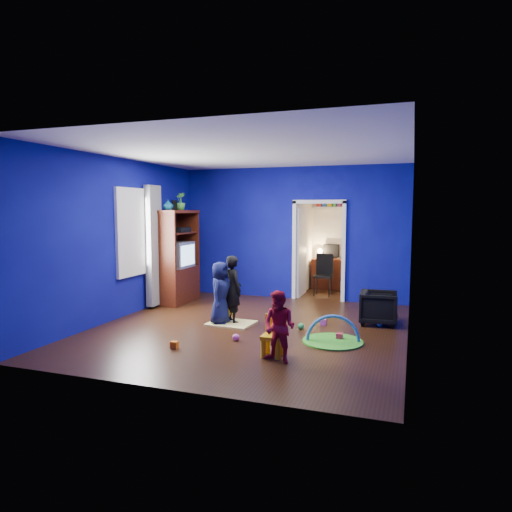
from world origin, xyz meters
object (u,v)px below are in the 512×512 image
(kid_chair, at_px, (273,338))
(folding_chair, at_px, (323,276))
(child_black, at_px, (233,289))
(toddler_red, at_px, (279,327))
(hopper_ball, at_px, (223,310))
(tv_armoire, at_px, (176,257))
(vase, at_px, (168,205))
(child_navy, at_px, (220,293))
(play_mat, at_px, (333,341))
(crt_tv, at_px, (178,255))
(armchair, at_px, (379,308))
(study_desk, at_px, (330,274))

(kid_chair, height_order, folding_chair, folding_chair)
(kid_chair, bearing_deg, child_black, 126.80)
(kid_chair, bearing_deg, toddler_red, -54.05)
(hopper_ball, bearing_deg, tv_armoire, 143.40)
(vase, bearing_deg, kid_chair, -39.83)
(child_navy, distance_m, play_mat, 2.14)
(tv_armoire, distance_m, folding_chair, 3.36)
(crt_tv, bearing_deg, armchair, -7.19)
(child_black, xyz_separation_m, tv_armoire, (-1.81, 1.26, 0.39))
(play_mat, distance_m, study_desk, 4.71)
(toddler_red, bearing_deg, child_navy, 148.43)
(kid_chair, bearing_deg, crt_tv, 135.64)
(child_navy, relative_size, study_desk, 1.23)
(child_navy, bearing_deg, vase, 53.79)
(armchair, height_order, crt_tv, crt_tv)
(armchair, height_order, toddler_red, toddler_red)
(toddler_red, bearing_deg, armchair, 80.98)
(crt_tv, xyz_separation_m, study_desk, (2.76, 2.75, -0.65))
(child_black, relative_size, hopper_ball, 3.20)
(hopper_ball, bearing_deg, crt_tv, 142.70)
(vase, relative_size, play_mat, 0.24)
(kid_chair, distance_m, folding_chair, 4.59)
(tv_armoire, bearing_deg, toddler_red, -43.64)
(vase, xyz_separation_m, play_mat, (3.64, -1.57, -2.06))
(tv_armoire, height_order, crt_tv, tv_armoire)
(crt_tv, bearing_deg, hopper_ball, -37.30)
(toddler_red, xyz_separation_m, kid_chair, (-0.15, 0.20, -0.22))
(child_navy, bearing_deg, child_black, -51.89)
(study_desk, bearing_deg, child_navy, -105.80)
(kid_chair, bearing_deg, study_desk, 90.99)
(crt_tv, xyz_separation_m, play_mat, (3.60, -1.87, -1.01))
(child_black, xyz_separation_m, vase, (-1.81, 0.96, 1.48))
(child_black, relative_size, play_mat, 1.32)
(play_mat, bearing_deg, child_black, 161.82)
(child_black, bearing_deg, tv_armoire, 10.36)
(vase, distance_m, kid_chair, 4.29)
(tv_armoire, height_order, kid_chair, tv_armoire)
(study_desk, bearing_deg, armchair, -66.74)
(child_navy, distance_m, crt_tv, 2.18)
(crt_tv, distance_m, study_desk, 3.95)
(child_black, bearing_deg, vase, 17.26)
(crt_tv, height_order, kid_chair, crt_tv)
(crt_tv, xyz_separation_m, kid_chair, (2.95, -2.79, -0.77))
(vase, bearing_deg, armchair, -3.07)
(child_black, bearing_deg, kid_chair, 173.08)
(armchair, xyz_separation_m, toddler_red, (-1.07, -2.46, 0.18))
(crt_tv, relative_size, kid_chair, 1.40)
(play_mat, bearing_deg, child_navy, 167.43)
(child_navy, xyz_separation_m, tv_armoire, (-1.62, 1.42, 0.44))
(tv_armoire, bearing_deg, vase, -90.00)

